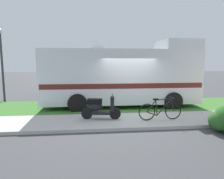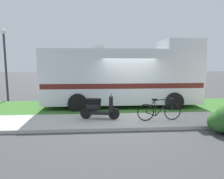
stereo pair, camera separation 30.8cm
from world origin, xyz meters
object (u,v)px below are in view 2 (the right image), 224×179
bicycle (159,111)px  pickup_truck_near (98,81)px  motorhome_rv (123,76)px  street_lamp_post (5,58)px  scooter (98,107)px

bicycle → pickup_truck_near: (-2.28, 7.02, 0.48)m
motorhome_rv → street_lamp_post: 7.01m
motorhome_rv → street_lamp_post: bearing=164.2°
motorhome_rv → scooter: bearing=-115.8°
motorhome_rv → street_lamp_post: street_lamp_post is taller
motorhome_rv → scooter: size_ratio=5.08×
scooter → motorhome_rv: bearing=64.2°
bicycle → pickup_truck_near: bearing=108.0°
scooter → pickup_truck_near: size_ratio=0.26×
scooter → bicycle: size_ratio=0.90×
motorhome_rv → pickup_truck_near: bearing=108.1°
pickup_truck_near → street_lamp_post: bearing=-159.3°
scooter → pickup_truck_near: pickup_truck_near is taller
bicycle → pickup_truck_near: size_ratio=0.29×
bicycle → pickup_truck_near: 7.40m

